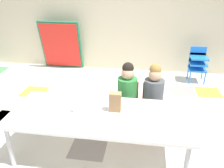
% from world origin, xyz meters
% --- Properties ---
extents(ground_plane, '(6.25, 4.69, 0.02)m').
position_xyz_m(ground_plane, '(0.00, 0.00, -0.01)').
color(ground_plane, silver).
extents(back_wall, '(6.25, 0.10, 2.72)m').
position_xyz_m(back_wall, '(0.00, 2.35, 1.36)').
color(back_wall, beige).
rests_on(back_wall, ground_plane).
extents(craft_table, '(1.98, 0.82, 0.54)m').
position_xyz_m(craft_table, '(0.17, -0.51, 0.50)').
color(craft_table, white).
rests_on(craft_table, ground_plane).
extents(seated_child_near_camera, '(0.32, 0.32, 0.92)m').
position_xyz_m(seated_child_near_camera, '(0.41, 0.13, 0.55)').
color(seated_child_near_camera, red).
rests_on(seated_child_near_camera, ground_plane).
extents(seated_child_middle_seat, '(0.32, 0.32, 0.92)m').
position_xyz_m(seated_child_middle_seat, '(0.76, 0.13, 0.55)').
color(seated_child_middle_seat, red).
rests_on(seated_child_middle_seat, ground_plane).
extents(kid_chair_blue_stack, '(0.32, 0.30, 0.68)m').
position_xyz_m(kid_chair_blue_stack, '(1.65, 1.86, 0.40)').
color(kid_chair_blue_stack, blue).
rests_on(kid_chair_blue_stack, ground_plane).
extents(folded_activity_table, '(0.90, 0.29, 1.09)m').
position_xyz_m(folded_activity_table, '(-1.24, 2.15, 0.54)').
color(folded_activity_table, '#19724C').
rests_on(folded_activity_table, ground_plane).
extents(paper_bag_brown, '(0.13, 0.09, 0.22)m').
position_xyz_m(paper_bag_brown, '(0.32, -0.42, 0.65)').
color(paper_bag_brown, '#9E754C').
rests_on(paper_bag_brown, craft_table).
extents(paper_plate_near_edge, '(0.18, 0.18, 0.01)m').
position_xyz_m(paper_plate_near_edge, '(-0.11, -0.48, 0.55)').
color(paper_plate_near_edge, white).
rests_on(paper_plate_near_edge, craft_table).
extents(donut_powdered_on_plate, '(0.12, 0.12, 0.04)m').
position_xyz_m(donut_powdered_on_plate, '(-0.11, -0.48, 0.57)').
color(donut_powdered_on_plate, white).
rests_on(donut_powdered_on_plate, craft_table).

